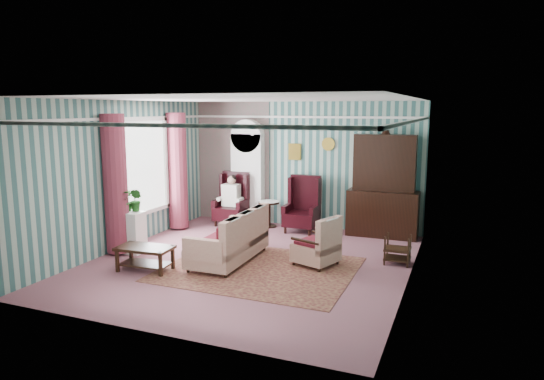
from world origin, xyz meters
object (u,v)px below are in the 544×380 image
at_px(bookcase, 248,177).
at_px(round_side_table, 269,214).
at_px(wingback_left, 231,199).
at_px(sofa, 228,232).
at_px(seated_woman, 231,200).
at_px(wingback_right, 301,204).
at_px(floral_armchair, 316,239).
at_px(dresser_hutch, 384,183).
at_px(plant_stand, 130,232).
at_px(nest_table, 398,249).
at_px(coffee_table, 145,259).

xyz_separation_m(bookcase, round_side_table, (0.65, -0.24, -0.82)).
height_order(wingback_left, sofa, wingback_left).
bearing_deg(seated_woman, wingback_right, 0.00).
height_order(sofa, floral_armchair, sofa).
height_order(dresser_hutch, wingback_left, dresser_hutch).
height_order(plant_stand, floral_armchair, floral_armchair).
bearing_deg(seated_woman, floral_armchair, -38.36).
bearing_deg(wingback_right, dresser_hutch, 8.77).
relative_size(bookcase, round_side_table, 3.73).
height_order(round_side_table, floral_armchair, floral_armchair).
height_order(nest_table, sofa, sofa).
distance_m(seated_woman, coffee_table, 3.55).
height_order(dresser_hutch, coffee_table, dresser_hutch).
bearing_deg(sofa, floral_armchair, -77.69).
xyz_separation_m(wingback_right, round_side_table, (-0.85, 0.15, -0.33)).
relative_size(dresser_hutch, nest_table, 4.37).
bearing_deg(nest_table, seated_woman, 159.15).
distance_m(bookcase, floral_armchair, 3.63).
distance_m(wingback_left, floral_armchair, 3.50).
xyz_separation_m(round_side_table, plant_stand, (-1.70, -2.90, 0.10)).
bearing_deg(plant_stand, wingback_right, 47.16).
xyz_separation_m(bookcase, wingback_right, (1.50, -0.39, -0.50)).
bearing_deg(round_side_table, dresser_hutch, 2.64).
distance_m(wingback_right, nest_table, 2.81).
xyz_separation_m(wingback_right, nest_table, (2.32, -1.55, -0.35)).
relative_size(wingback_left, seated_woman, 1.06).
bearing_deg(wingback_right, coffee_table, -114.83).
relative_size(dresser_hutch, seated_woman, 2.00).
distance_m(dresser_hutch, round_side_table, 2.75).
height_order(seated_woman, coffee_table, seated_woman).
bearing_deg(plant_stand, wingback_left, 73.78).
distance_m(wingback_left, round_side_table, 0.97).
relative_size(seated_woman, plant_stand, 1.47).
relative_size(bookcase, wingback_right, 1.79).
height_order(dresser_hutch, sofa, dresser_hutch).
relative_size(nest_table, plant_stand, 0.68).
xyz_separation_m(seated_woman, coffee_table, (0.12, -3.53, -0.38)).
bearing_deg(round_side_table, seated_woman, -170.54).
bearing_deg(seated_woman, wingback_left, 0.00).
bearing_deg(floral_armchair, wingback_right, 43.98).
bearing_deg(seated_woman, dresser_hutch, 4.41).
relative_size(bookcase, wingback_left, 1.79).
distance_m(nest_table, floral_armchair, 1.48).
relative_size(plant_stand, floral_armchair, 0.84).
xyz_separation_m(seated_woman, sofa, (1.20, -2.52, -0.04)).
bearing_deg(coffee_table, sofa, 42.85).
height_order(bookcase, plant_stand, bookcase).
xyz_separation_m(floral_armchair, coffee_table, (-2.62, -1.36, -0.26)).
distance_m(round_side_table, nest_table, 3.60).
xyz_separation_m(bookcase, wingback_left, (-0.25, -0.39, -0.50)).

